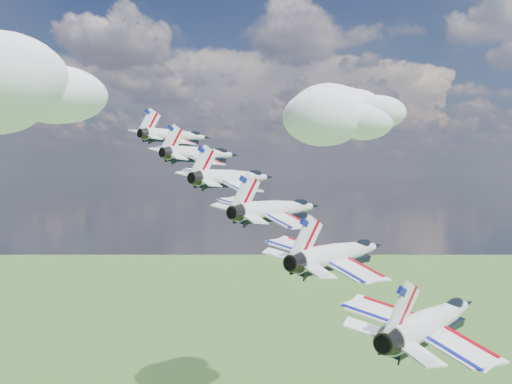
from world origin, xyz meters
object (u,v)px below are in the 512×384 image
(jet_1, at_px, (203,154))
(jet_3, at_px, (280,209))
(jet_4, at_px, (341,253))
(jet_0, at_px, (178,136))
(jet_5, at_px, (434,320))
(jet_2, at_px, (236,177))

(jet_1, distance_m, jet_3, 23.54)
(jet_3, relative_size, jet_4, 1.00)
(jet_1, relative_size, jet_4, 1.00)
(jet_0, distance_m, jet_5, 58.85)
(jet_3, bearing_deg, jet_1, 156.45)
(jet_0, bearing_deg, jet_4, -23.55)
(jet_4, distance_m, jet_5, 11.77)
(jet_3, bearing_deg, jet_5, -23.55)
(jet_4, bearing_deg, jet_3, 156.45)
(jet_1, relative_size, jet_5, 1.00)
(jet_3, height_order, jet_4, jet_3)
(jet_1, distance_m, jet_5, 47.08)
(jet_4, relative_size, jet_5, 1.00)
(jet_4, bearing_deg, jet_1, 156.45)
(jet_2, relative_size, jet_5, 1.00)
(jet_3, bearing_deg, jet_2, 156.45)
(jet_2, distance_m, jet_3, 11.77)
(jet_0, bearing_deg, jet_1, -23.55)
(jet_2, relative_size, jet_4, 1.00)
(jet_1, bearing_deg, jet_4, -23.55)
(jet_2, xyz_separation_m, jet_5, (22.99, -25.02, -9.61))
(jet_1, height_order, jet_4, jet_1)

